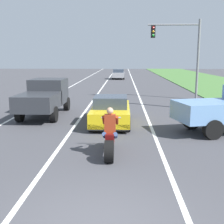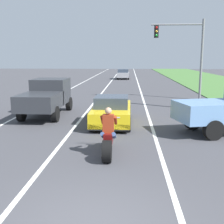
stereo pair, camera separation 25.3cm
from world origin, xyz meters
name	(u,v)px [view 1 (the left image)]	position (x,y,z in m)	size (l,w,h in m)	color
lane_stripe_left_solid	(56,95)	(-5.40, 20.00, 0.00)	(0.14, 120.00, 0.01)	white
lane_stripe_right_solid	(138,95)	(1.80, 20.00, 0.00)	(0.14, 120.00, 0.01)	white
lane_stripe_centre_dashed	(97,95)	(-1.80, 20.00, 0.00)	(0.14, 120.00, 0.01)	white
motorcycle_with_rider	(110,138)	(0.07, 4.21, 0.59)	(0.70, 2.21, 1.62)	black
sports_car_yellow	(111,111)	(-0.11, 8.98, 0.63)	(1.84, 4.30, 1.37)	yellow
pickup_truck_left_lane_dark_grey	(45,96)	(-3.85, 10.82, 1.11)	(2.02, 4.80, 1.98)	#2D3035
traffic_light_mast_near	(183,47)	(4.96, 17.62, 3.95)	(3.92, 0.34, 6.00)	gray
distant_car_far_ahead	(119,74)	(-0.26, 39.23, 0.77)	(1.80, 4.00, 1.50)	#99999E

